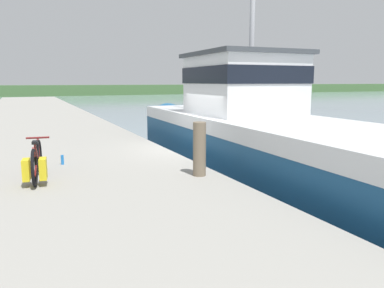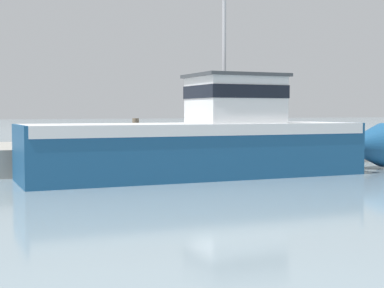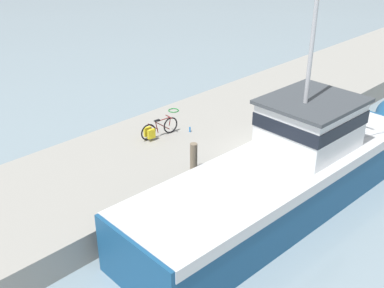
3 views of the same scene
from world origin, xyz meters
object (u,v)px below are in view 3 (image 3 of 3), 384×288
object	(u,v)px
fishing_boat_main	(291,169)
bicycle_touring	(156,130)
mooring_post	(194,157)
water_bottle_by_bike	(190,129)

from	to	relation	value
fishing_boat_main	bicycle_touring	bearing A→B (deg)	-166.82
fishing_boat_main	mooring_post	world-z (taller)	fishing_boat_main
fishing_boat_main	bicycle_touring	size ratio (longest dim) A/B	8.19
bicycle_touring	water_bottle_by_bike	world-z (taller)	bicycle_touring
fishing_boat_main	mooring_post	size ratio (longest dim) A/B	13.52
bicycle_touring	mooring_post	world-z (taller)	mooring_post
bicycle_touring	water_bottle_by_bike	size ratio (longest dim) A/B	8.14
mooring_post	water_bottle_by_bike	bearing A→B (deg)	137.66
bicycle_touring	fishing_boat_main	bearing A→B (deg)	18.08
mooring_post	water_bottle_by_bike	size ratio (longest dim) A/B	4.93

